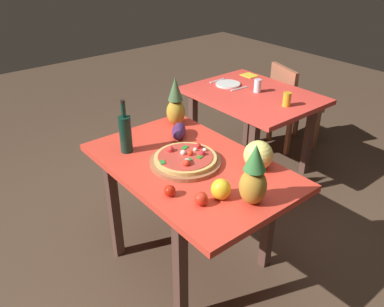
% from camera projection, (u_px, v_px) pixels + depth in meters
% --- Properties ---
extents(ground_plane, '(10.00, 10.00, 0.00)m').
position_uv_depth(ground_plane, '(190.00, 258.00, 2.70)').
color(ground_plane, '#4C3828').
extents(display_table, '(1.27, 0.81, 0.76)m').
position_uv_depth(display_table, '(190.00, 177.00, 2.37)').
color(display_table, '#50332B').
rests_on(display_table, ground_plane).
extents(background_table, '(1.07, 0.83, 0.76)m').
position_uv_depth(background_table, '(252.00, 105.00, 3.39)').
color(background_table, '#50332B').
rests_on(background_table, ground_plane).
extents(dining_chair, '(0.50, 0.50, 0.85)m').
position_uv_depth(dining_chair, '(290.00, 102.00, 3.89)').
color(dining_chair, '#985A3A').
rests_on(dining_chair, ground_plane).
extents(pizza_board, '(0.42, 0.42, 0.02)m').
position_uv_depth(pizza_board, '(185.00, 162.00, 2.32)').
color(pizza_board, '#985A3A').
rests_on(pizza_board, display_table).
extents(pizza, '(0.37, 0.37, 0.06)m').
position_uv_depth(pizza, '(186.00, 158.00, 2.31)').
color(pizza, tan).
rests_on(pizza, pizza_board).
extents(wine_bottle, '(0.08, 0.08, 0.34)m').
position_uv_depth(wine_bottle, '(125.00, 133.00, 2.40)').
color(wine_bottle, '#0F2E22').
rests_on(wine_bottle, display_table).
extents(pineapple_left, '(0.13, 0.13, 0.35)m').
position_uv_depth(pineapple_left, '(176.00, 104.00, 2.73)').
color(pineapple_left, '#AD8A29').
rests_on(pineapple_left, display_table).
extents(pineapple_right, '(0.14, 0.14, 0.33)m').
position_uv_depth(pineapple_right, '(254.00, 177.00, 1.92)').
color(pineapple_right, '#B17F2A').
rests_on(pineapple_right, display_table).
extents(melon, '(0.17, 0.17, 0.17)m').
position_uv_depth(melon, '(258.00, 155.00, 2.24)').
color(melon, '#ECDC6C').
rests_on(melon, display_table).
extents(bell_pepper, '(0.10, 0.10, 0.11)m').
position_uv_depth(bell_pepper, '(221.00, 189.00, 2.00)').
color(bell_pepper, yellow).
rests_on(bell_pepper, display_table).
extents(eggplant, '(0.21, 0.20, 0.09)m').
position_uv_depth(eggplant, '(179.00, 131.00, 2.60)').
color(eggplant, '#492353').
rests_on(eggplant, display_table).
extents(tomato_by_bottle, '(0.06, 0.06, 0.06)m').
position_uv_depth(tomato_by_bottle, '(170.00, 191.00, 2.03)').
color(tomato_by_bottle, red).
rests_on(tomato_by_bottle, display_table).
extents(tomato_near_board, '(0.07, 0.07, 0.07)m').
position_uv_depth(tomato_near_board, '(201.00, 199.00, 1.96)').
color(tomato_near_board, red).
rests_on(tomato_near_board, display_table).
extents(drinking_glass_juice, '(0.06, 0.06, 0.11)m').
position_uv_depth(drinking_glass_juice, '(287.00, 99.00, 3.07)').
color(drinking_glass_juice, gold).
rests_on(drinking_glass_juice, background_table).
extents(drinking_glass_water, '(0.06, 0.06, 0.11)m').
position_uv_depth(drinking_glass_water, '(258.00, 86.00, 3.34)').
color(drinking_glass_water, silver).
rests_on(drinking_glass_water, background_table).
extents(dinner_plate, '(0.22, 0.22, 0.02)m').
position_uv_depth(dinner_plate, '(228.00, 84.00, 3.52)').
color(dinner_plate, white).
rests_on(dinner_plate, background_table).
extents(fork_utensil, '(0.02, 0.18, 0.01)m').
position_uv_depth(fork_utensil, '(217.00, 81.00, 3.62)').
color(fork_utensil, silver).
rests_on(fork_utensil, background_table).
extents(knife_utensil, '(0.03, 0.18, 0.01)m').
position_uv_depth(knife_utensil, '(239.00, 89.00, 3.43)').
color(knife_utensil, silver).
rests_on(knife_utensil, background_table).
extents(napkin_folded, '(0.14, 0.12, 0.01)m').
position_uv_depth(napkin_folded, '(249.00, 75.00, 3.75)').
color(napkin_folded, yellow).
rests_on(napkin_folded, background_table).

